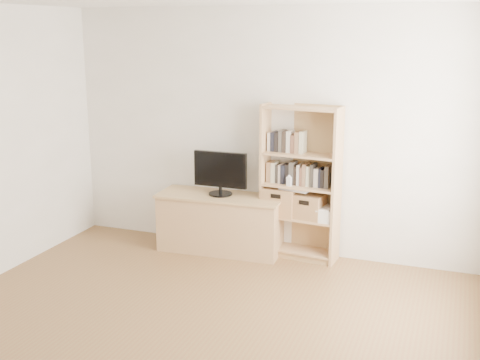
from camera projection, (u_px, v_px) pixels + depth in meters
The scene contains 12 objects.
floor at pixel (163, 360), 4.43m from camera, with size 4.50×5.00×0.01m, color brown.
back_wall at pixel (268, 132), 6.38m from camera, with size 4.50×0.02×2.60m, color silver.
tv_stand at pixel (221, 224), 6.55m from camera, with size 1.32×0.49×0.60m, color tan.
bookshelf at pixel (300, 183), 6.23m from camera, with size 0.81×0.29×1.62m, color tan.
television at pixel (220, 174), 6.42m from camera, with size 0.59×0.05×0.46m, color black.
books_row_mid at pixel (301, 175), 6.23m from camera, with size 0.76×0.15×0.20m, color #916E4F.
books_row_upper at pixel (285, 142), 6.22m from camera, with size 0.38×0.14×0.20m, color #916E4F.
baby_monitor at pixel (289, 181), 6.19m from camera, with size 0.05×0.03×0.09m, color white.
basket_left at pixel (280, 201), 6.37m from camera, with size 0.35×0.29×0.29m, color olive.
basket_right at pixel (309, 206), 6.24m from camera, with size 0.31×0.26×0.26m, color olive.
laptop at pixel (297, 188), 6.25m from camera, with size 0.32×0.22×0.02m, color silver.
magazine_stack at pixel (325, 215), 6.19m from camera, with size 0.18×0.26×0.12m, color silver.
Camera 1 is at (1.92, -3.52, 2.37)m, focal length 45.00 mm.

